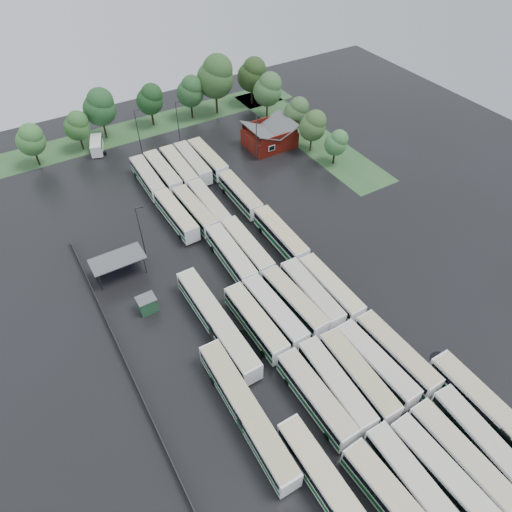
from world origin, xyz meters
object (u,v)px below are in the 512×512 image
artic_bus_west_a (340,504)px  minibus (97,145)px  artic_bus_east (502,425)px  brick_building (270,138)px

artic_bus_west_a → minibus: size_ratio=2.96×
artic_bus_west_a → artic_bus_east: 21.57m
brick_building → artic_bus_west_a: brick_building is taller
minibus → artic_bus_west_a: bearing=-71.8°
minibus → brick_building: bearing=-9.2°
brick_building → artic_bus_east: 70.08m
brick_building → artic_bus_east: bearing=-99.7°
artic_bus_east → minibus: (-21.34, 86.25, -0.56)m
minibus → artic_bus_east: bearing=-57.9°
artic_bus_west_a → brick_building: bearing=63.4°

